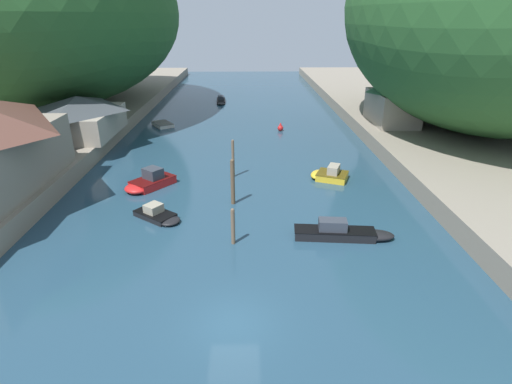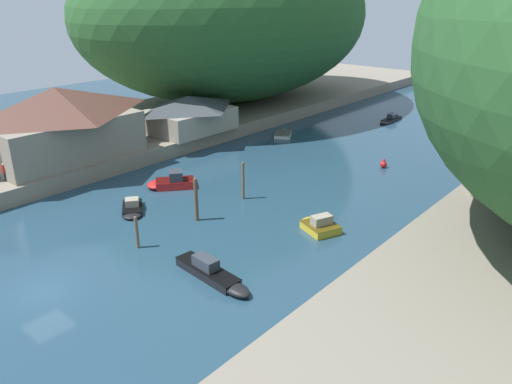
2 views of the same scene
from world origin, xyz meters
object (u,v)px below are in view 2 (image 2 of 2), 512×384
(boat_small_dinghy, at_px, (283,133))
(person_by_boathouse, at_px, (4,171))
(boat_near_quay, at_px, (171,182))
(boat_yellow_tender, at_px, (132,209))
(boat_red_skiff, at_px, (390,119))
(boat_white_cruiser, at_px, (318,225))
(boat_mid_channel, at_px, (214,274))
(channel_buoy_near, at_px, (384,164))
(boathouse_shed, at_px, (189,113))
(person_on_quay, at_px, (143,137))
(waterfront_building, at_px, (58,122))

(boat_small_dinghy, bearing_deg, person_by_boathouse, -132.56)
(boat_near_quay, height_order, boat_yellow_tender, boat_near_quay)
(boat_yellow_tender, bearing_deg, boat_red_skiff, -145.51)
(boat_near_quay, bearing_deg, boat_small_dinghy, -42.83)
(boat_white_cruiser, relative_size, person_by_boathouse, 2.22)
(boat_mid_channel, relative_size, channel_buoy_near, 6.04)
(boathouse_shed, relative_size, person_on_quay, 6.12)
(boat_red_skiff, xyz_separation_m, person_on_quay, (-12.30, -33.04, 2.23))
(waterfront_building, height_order, person_by_boathouse, waterfront_building)
(boat_near_quay, height_order, person_by_boathouse, person_by_boathouse)
(waterfront_building, xyz_separation_m, boat_red_skiff, (15.44, 40.63, -4.87))
(person_on_quay, relative_size, person_by_boathouse, 1.00)
(boat_white_cruiser, xyz_separation_m, person_by_boathouse, (-24.41, -12.57, 2.12))
(boat_near_quay, distance_m, boat_red_skiff, 36.74)
(boat_yellow_tender, bearing_deg, boat_white_cruiser, 155.60)
(waterfront_building, distance_m, boat_yellow_tender, 14.37)
(boat_mid_channel, relative_size, person_by_boathouse, 3.85)
(boat_white_cruiser, relative_size, boat_yellow_tender, 0.97)
(boat_small_dinghy, bearing_deg, boat_yellow_tender, -111.72)
(boat_yellow_tender, bearing_deg, boathouse_shed, -108.65)
(boathouse_shed, relative_size, boat_red_skiff, 1.94)
(channel_buoy_near, distance_m, person_on_quay, 25.48)
(boat_mid_channel, xyz_separation_m, boat_red_skiff, (-10.58, 45.33, -0.10))
(boat_red_skiff, relative_size, channel_buoy_near, 4.94)
(person_on_quay, bearing_deg, boat_mid_channel, -118.28)
(boat_mid_channel, height_order, boat_red_skiff, boat_mid_channel)
(boat_small_dinghy, bearing_deg, boat_mid_channel, -91.78)
(boat_mid_channel, xyz_separation_m, channel_buoy_near, (-2.02, 26.77, 0.01))
(waterfront_building, height_order, boat_mid_channel, waterfront_building)
(waterfront_building, bearing_deg, boathouse_shed, 82.44)
(boat_mid_channel, bearing_deg, person_on_quay, -113.06)
(boat_yellow_tender, bearing_deg, boat_small_dinghy, -132.26)
(boat_white_cruiser, relative_size, boat_near_quay, 0.80)
(boat_small_dinghy, distance_m, boat_yellow_tender, 27.35)
(boat_yellow_tender, bearing_deg, boat_mid_channel, 113.74)
(boathouse_shed, relative_size, person_by_boathouse, 6.12)
(channel_buoy_near, relative_size, person_on_quay, 0.64)
(boat_yellow_tender, height_order, channel_buoy_near, channel_buoy_near)
(boathouse_shed, xyz_separation_m, boat_yellow_tender, (11.41, -16.83, -3.39))
(boat_mid_channel, height_order, boat_near_quay, boat_near_quay)
(waterfront_building, distance_m, boat_white_cruiser, 27.97)
(boat_yellow_tender, bearing_deg, channel_buoy_near, -166.78)
(boathouse_shed, relative_size, boat_mid_channel, 1.59)
(boat_near_quay, xyz_separation_m, boat_red_skiff, (3.97, 36.52, -0.17))
(boat_mid_channel, xyz_separation_m, boat_yellow_tender, (-12.60, 3.02, -0.11))
(boat_white_cruiser, distance_m, person_by_boathouse, 27.54)
(boat_small_dinghy, bearing_deg, boat_near_quay, -114.02)
(person_on_quay, bearing_deg, boathouse_shed, 8.44)
(boat_small_dinghy, xyz_separation_m, channel_buoy_near, (15.57, -3.14, 0.19))
(boathouse_shed, bearing_deg, boat_near_quay, -49.42)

